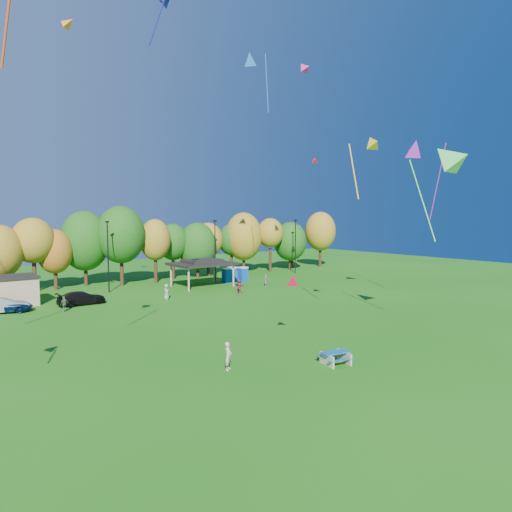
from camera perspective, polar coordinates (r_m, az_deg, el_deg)
ground at (r=26.73m, az=8.61°, el=-16.47°), size 160.00×160.00×0.00m
tree_line at (r=65.09m, az=-22.16°, el=1.30°), size 93.57×10.55×11.15m
lamp_posts at (r=60.80m, az=-18.01°, el=0.23°), size 64.50×0.25×9.09m
utility_building at (r=56.39m, az=-28.84°, el=-3.86°), size 6.30×4.30×3.25m
pavilion at (r=63.27m, az=-6.75°, el=-0.90°), size 8.20×6.20×3.77m
porta_potties at (r=67.40m, az=-2.76°, el=-2.32°), size 3.75×2.08×2.18m
picnic_table at (r=31.25m, az=9.93°, el=-12.33°), size 2.21×1.95×0.83m
kite_flyer at (r=29.70m, az=-3.51°, el=-12.35°), size 0.78×0.76×1.80m
car_b at (r=52.61m, az=-28.96°, el=-5.44°), size 4.66×1.78×1.52m
car_c at (r=52.83m, az=-28.74°, el=-5.49°), size 5.27×3.65×1.34m
car_d at (r=53.81m, az=-20.97°, el=-4.93°), size 5.19×2.24×1.49m
far_person_1 at (r=50.60m, az=-22.86°, el=-5.55°), size 1.02×0.77×1.60m
far_person_3 at (r=57.45m, az=-2.11°, el=-3.79°), size 0.83×1.79×1.86m
far_person_4 at (r=54.22m, az=-11.13°, el=-4.42°), size 1.06×1.05×1.85m
far_person_5 at (r=63.15m, az=1.20°, el=-3.11°), size 0.61×0.68×1.57m
kite_0 at (r=53.95m, az=-22.37°, el=25.37°), size 2.06×2.06×1.68m
kite_1 at (r=54.69m, az=5.93°, el=22.43°), size 1.48×1.84×1.64m
kite_2 at (r=50.91m, az=19.15°, el=12.61°), size 3.58×4.94×8.69m
kite_4 at (r=38.07m, az=22.71°, el=11.27°), size 2.65×5.01×8.03m
kite_5 at (r=39.06m, az=14.23°, el=13.54°), size 1.71×3.25×5.42m
kite_10 at (r=62.54m, az=7.32°, el=11.83°), size 1.36×1.52×1.27m
kite_11 at (r=34.26m, az=4.58°, el=-2.97°), size 1.56×1.67×1.33m
kite_13 at (r=53.62m, az=-0.69°, el=23.42°), size 3.44×3.21×6.56m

